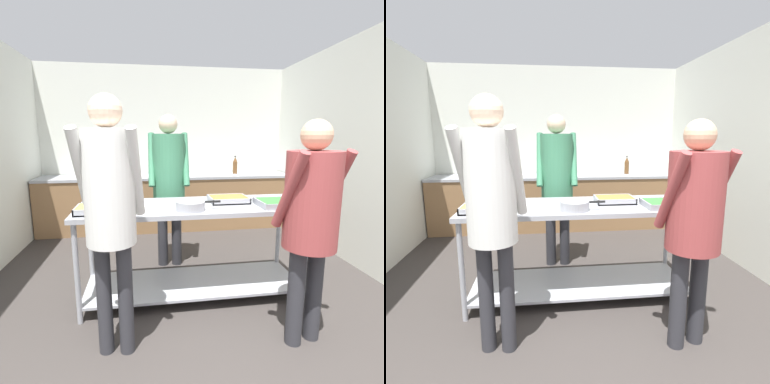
% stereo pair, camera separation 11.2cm
% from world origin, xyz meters
% --- Properties ---
extents(wall_rear, '(4.20, 0.06, 2.65)m').
position_xyz_m(wall_rear, '(0.00, 4.39, 1.32)').
color(wall_rear, silver).
rests_on(wall_rear, ground_plane).
extents(wall_right, '(0.06, 4.51, 2.65)m').
position_xyz_m(wall_right, '(2.07, 2.19, 1.32)').
color(wall_right, silver).
rests_on(wall_right, ground_plane).
extents(back_counter, '(4.04, 0.65, 0.88)m').
position_xyz_m(back_counter, '(0.00, 4.02, 0.44)').
color(back_counter, olive).
rests_on(back_counter, ground_plane).
extents(serving_counter, '(2.09, 0.73, 0.89)m').
position_xyz_m(serving_counter, '(0.06, 1.82, 0.61)').
color(serving_counter, '#9EA0A8').
rests_on(serving_counter, ground_plane).
extents(serving_tray_roast, '(0.40, 0.28, 0.05)m').
position_xyz_m(serving_tray_roast, '(-0.74, 1.67, 0.92)').
color(serving_tray_roast, '#9EA0A8').
rests_on(serving_tray_roast, serving_counter).
extents(plate_stack, '(0.28, 0.28, 0.04)m').
position_xyz_m(plate_stack, '(-0.37, 1.68, 0.91)').
color(plate_stack, white).
rests_on(plate_stack, serving_counter).
extents(sauce_pan, '(0.39, 0.25, 0.08)m').
position_xyz_m(sauce_pan, '(-0.00, 1.61, 0.94)').
color(sauce_pan, '#9EA0A8').
rests_on(sauce_pan, serving_counter).
extents(serving_tray_greens, '(0.37, 0.28, 0.05)m').
position_xyz_m(serving_tray_greens, '(0.41, 1.88, 0.92)').
color(serving_tray_greens, '#9EA0A8').
rests_on(serving_tray_greens, serving_counter).
extents(serving_tray_vegetables, '(0.44, 0.32, 0.05)m').
position_xyz_m(serving_tray_vegetables, '(0.85, 1.65, 0.92)').
color(serving_tray_vegetables, '#9EA0A8').
rests_on(serving_tray_vegetables, serving_counter).
extents(guest_serving_left, '(0.46, 0.39, 1.78)m').
position_xyz_m(guest_serving_left, '(-0.60, 1.13, 1.11)').
color(guest_serving_left, '#2D2D33').
rests_on(guest_serving_left, ground_plane).
extents(guest_serving_right, '(0.52, 0.40, 1.63)m').
position_xyz_m(guest_serving_right, '(0.76, 1.03, 1.00)').
color(guest_serving_right, '#2D2D33').
rests_on(guest_serving_right, ground_plane).
extents(cook_behind_counter, '(0.47, 0.36, 1.75)m').
position_xyz_m(cook_behind_counter, '(-0.10, 2.55, 1.08)').
color(cook_behind_counter, '#2D2D33').
rests_on(cook_behind_counter, ground_plane).
extents(water_bottle, '(0.08, 0.08, 0.30)m').
position_xyz_m(water_bottle, '(1.14, 4.07, 1.02)').
color(water_bottle, brown).
rests_on(water_bottle, back_counter).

